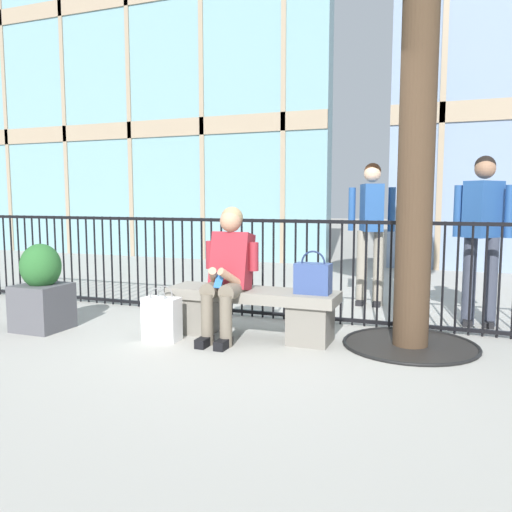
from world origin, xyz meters
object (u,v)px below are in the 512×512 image
(shopping_bag, at_px, (162,318))
(bystander_further_back, at_px, (482,227))
(seated_person_with_phone, at_px, (228,269))
(planter, at_px, (42,290))
(handbag_on_bench, at_px, (313,278))
(bystander_at_railing, at_px, (371,223))
(stone_bench, at_px, (252,308))

(shopping_bag, xyz_separation_m, bystander_further_back, (2.72, 1.65, 0.80))
(seated_person_with_phone, height_order, planter, seated_person_with_phone)
(handbag_on_bench, height_order, bystander_at_railing, bystander_at_railing)
(seated_person_with_phone, height_order, shopping_bag, seated_person_with_phone)
(stone_bench, bearing_deg, shopping_bag, -151.62)
(bystander_at_railing, bearing_deg, handbag_on_bench, -96.53)
(bystander_further_back, bearing_deg, stone_bench, -147.81)
(bystander_at_railing, bearing_deg, bystander_further_back, -28.05)
(bystander_at_railing, height_order, bystander_further_back, same)
(seated_person_with_phone, distance_m, bystander_further_back, 2.60)
(stone_bench, height_order, bystander_at_railing, bystander_at_railing)
(shopping_bag, distance_m, bystander_further_back, 3.28)
(bystander_at_railing, xyz_separation_m, planter, (-2.82, -2.37, -0.61))
(stone_bench, distance_m, handbag_on_bench, 0.66)
(stone_bench, bearing_deg, planter, -166.55)
(handbag_on_bench, xyz_separation_m, bystander_further_back, (1.41, 1.26, 0.41))
(handbag_on_bench, relative_size, planter, 0.45)
(seated_person_with_phone, bearing_deg, planter, -169.05)
(seated_person_with_phone, xyz_separation_m, planter, (-1.84, -0.36, -0.26))
(handbag_on_bench, bearing_deg, bystander_at_railing, 83.47)
(stone_bench, height_order, shopping_bag, shopping_bag)
(bystander_at_railing, bearing_deg, stone_bench, -112.87)
(handbag_on_bench, xyz_separation_m, shopping_bag, (-1.31, -0.38, -0.39))
(shopping_bag, height_order, bystander_at_railing, bystander_at_railing)
(seated_person_with_phone, relative_size, planter, 1.43)
(shopping_bag, bearing_deg, bystander_at_railing, 56.23)
(stone_bench, distance_m, shopping_bag, 0.83)
(bystander_at_railing, bearing_deg, planter, -139.93)
(bystander_further_back, height_order, planter, bystander_further_back)
(planter, bearing_deg, bystander_further_back, 23.40)
(seated_person_with_phone, bearing_deg, stone_bench, 34.57)
(planter, bearing_deg, shopping_bag, 3.98)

